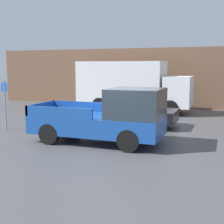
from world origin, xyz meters
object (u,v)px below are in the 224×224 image
(car, at_px, (134,111))
(parking_sign, at_px, (5,102))
(delivery_truck, at_px, (130,85))
(pickup_truck, at_px, (108,118))

(car, height_order, parking_sign, parking_sign)
(delivery_truck, height_order, parking_sign, delivery_truck)
(delivery_truck, xyz_separation_m, parking_sign, (-3.55, -7.72, -0.44))
(pickup_truck, height_order, parking_sign, parking_sign)
(delivery_truck, bearing_deg, car, -70.77)
(pickup_truck, distance_m, car, 3.74)
(car, relative_size, delivery_truck, 0.59)
(car, bearing_deg, pickup_truck, -88.70)
(delivery_truck, bearing_deg, parking_sign, -114.74)
(delivery_truck, relative_size, parking_sign, 3.12)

